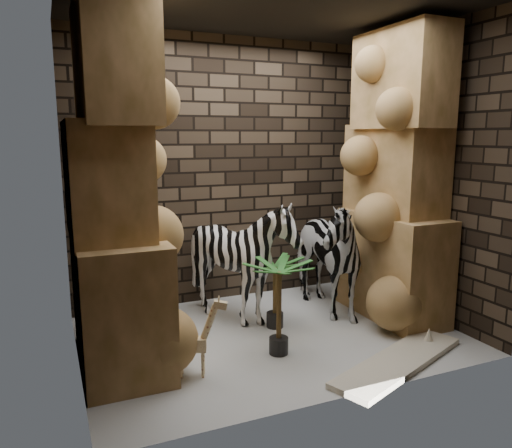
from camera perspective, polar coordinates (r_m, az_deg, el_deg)
name	(u,v)px	position (r m, az deg, el deg)	size (l,w,h in m)	color
floor	(271,335)	(4.85, 1.74, -12.87)	(3.50, 3.50, 0.00)	silver
ceiling	(273,7)	(4.59, 1.96, 24.07)	(3.50, 3.50, 0.00)	black
wall_back	(225,172)	(5.63, -3.60, 6.12)	(3.50, 3.50, 0.00)	black
wall_front	(349,196)	(3.39, 10.86, 3.23)	(3.50, 3.50, 0.00)	black
wall_left	(67,189)	(4.06, -21.20, 3.85)	(3.00, 3.00, 0.00)	black
wall_right	(422,175)	(5.45, 18.81, 5.47)	(3.00, 3.00, 0.00)	black
rock_pillar_left	(114,187)	(4.08, -16.28, 4.17)	(0.68, 1.30, 3.00)	tan
rock_pillar_right	(397,176)	(5.24, 16.11, 5.44)	(0.58, 1.25, 3.00)	tan
zebra_right	(319,245)	(5.32, 7.40, -2.41)	(0.68, 1.26, 1.49)	white
zebra_left	(242,267)	(5.00, -1.67, -5.03)	(1.04, 1.29, 1.17)	white
giraffe_toy	(191,336)	(4.00, -7.56, -12.84)	(0.35, 0.12, 0.68)	#FFE2A5
palm_front	(275,293)	(4.92, 2.24, -8.02)	(0.36, 0.36, 0.72)	#144B23
palm_back	(279,308)	(4.32, 2.70, -9.77)	(0.36, 0.36, 0.85)	#144B23
surfboard	(399,362)	(4.45, 16.36, -15.18)	(1.54, 0.38, 0.05)	beige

